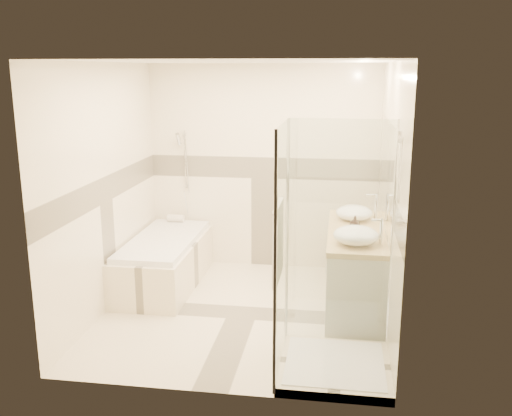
# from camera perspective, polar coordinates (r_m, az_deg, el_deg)

# --- Properties ---
(room) EXTENTS (2.82, 3.02, 2.52)m
(room) POSITION_cam_1_polar(r_m,az_deg,el_deg) (5.55, -0.82, 1.53)
(room) COLOR beige
(room) RESTS_ON ground
(bathtub) EXTENTS (0.75, 1.70, 0.56)m
(bathtub) POSITION_cam_1_polar(r_m,az_deg,el_deg) (6.66, -9.14, -5.07)
(bathtub) COLOR beige
(bathtub) RESTS_ON ground
(vanity) EXTENTS (0.58, 1.62, 0.85)m
(vanity) POSITION_cam_1_polar(r_m,az_deg,el_deg) (5.99, 9.86, -6.04)
(vanity) COLOR white
(vanity) RESTS_ON ground
(shower_enclosure) EXTENTS (0.96, 0.93, 2.04)m
(shower_enclosure) POSITION_cam_1_polar(r_m,az_deg,el_deg) (4.78, 6.63, -10.15)
(shower_enclosure) COLOR beige
(shower_enclosure) RESTS_ON ground
(vessel_sink_near) EXTENTS (0.39, 0.39, 0.16)m
(vessel_sink_near) POSITION_cam_1_polar(r_m,az_deg,el_deg) (6.21, 9.80, -0.48)
(vessel_sink_near) COLOR white
(vessel_sink_near) RESTS_ON vanity
(vessel_sink_far) EXTENTS (0.42, 0.42, 0.17)m
(vessel_sink_far) POSITION_cam_1_polar(r_m,az_deg,el_deg) (5.36, 9.97, -2.71)
(vessel_sink_far) COLOR white
(vessel_sink_far) RESTS_ON vanity
(faucet_near) EXTENTS (0.12, 0.03, 0.30)m
(faucet_near) POSITION_cam_1_polar(r_m,az_deg,el_deg) (6.20, 11.82, 0.30)
(faucet_near) COLOR silver
(faucet_near) RESTS_ON vanity
(faucet_far) EXTENTS (0.11, 0.03, 0.26)m
(faucet_far) POSITION_cam_1_polar(r_m,az_deg,el_deg) (5.36, 12.32, -2.12)
(faucet_far) COLOR silver
(faucet_far) RESTS_ON vanity
(amenity_bottle_a) EXTENTS (0.09, 0.09, 0.16)m
(amenity_bottle_a) POSITION_cam_1_polar(r_m,az_deg,el_deg) (5.79, 9.88, -1.53)
(amenity_bottle_a) COLOR black
(amenity_bottle_a) RESTS_ON vanity
(amenity_bottle_b) EXTENTS (0.12, 0.12, 0.13)m
(amenity_bottle_b) POSITION_cam_1_polar(r_m,az_deg,el_deg) (5.87, 9.86, -1.43)
(amenity_bottle_b) COLOR black
(amenity_bottle_b) RESTS_ON vanity
(folded_towels) EXTENTS (0.16, 0.23, 0.07)m
(folded_towels) POSITION_cam_1_polar(r_m,az_deg,el_deg) (6.54, 9.74, -0.15)
(folded_towels) COLOR white
(folded_towels) RESTS_ON vanity
(rolled_towel) EXTENTS (0.20, 0.09, 0.09)m
(rolled_towel) POSITION_cam_1_polar(r_m,az_deg,el_deg) (7.24, -8.03, -1.02)
(rolled_towel) COLOR white
(rolled_towel) RESTS_ON bathtub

